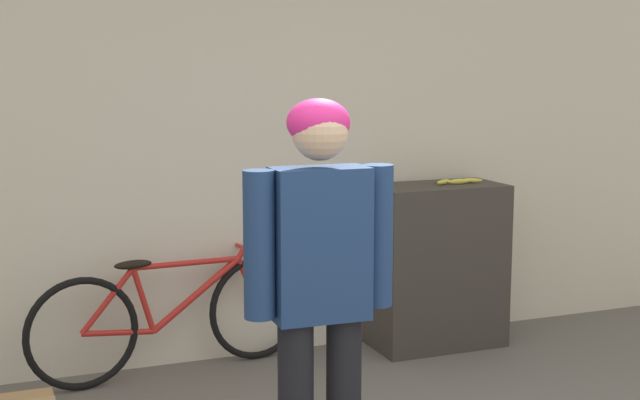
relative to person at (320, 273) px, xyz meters
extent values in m
cube|color=beige|center=(0.32, 2.01, 0.31)|extent=(8.00, 0.06, 2.60)
cube|color=white|center=(0.87, 1.98, -0.64)|extent=(0.08, 0.01, 0.12)
cube|color=#38332D|center=(1.49, 1.74, -0.47)|extent=(0.84, 0.45, 1.05)
cube|color=navy|center=(0.00, 0.00, 0.12)|extent=(0.38, 0.20, 0.61)
cylinder|color=navy|center=(-0.25, 0.00, 0.13)|extent=(0.12, 0.12, 0.58)
cylinder|color=navy|center=(0.25, 0.00, 0.13)|extent=(0.12, 0.12, 0.58)
sphere|color=#DBB28E|center=(0.00, 0.00, 0.56)|extent=(0.22, 0.22, 0.22)
ellipsoid|color=#EA2884|center=(0.00, 0.01, 0.59)|extent=(0.25, 0.23, 0.19)
torus|color=black|center=(-0.74, 1.74, -0.67)|extent=(0.65, 0.13, 0.65)
torus|color=black|center=(0.34, 1.89, -0.67)|extent=(0.65, 0.13, 0.65)
cylinder|color=red|center=(-0.53, 1.77, -0.69)|extent=(0.42, 0.09, 0.08)
cylinder|color=red|center=(-0.59, 1.76, -0.50)|extent=(0.33, 0.08, 0.36)
cylinder|color=red|center=(-0.38, 1.79, -0.52)|extent=(0.14, 0.05, 0.40)
cylinder|color=red|center=(-0.06, 1.83, -0.53)|extent=(0.57, 0.12, 0.41)
cylinder|color=red|center=(-0.11, 1.82, -0.34)|extent=(0.65, 0.12, 0.05)
cylinder|color=red|center=(0.27, 1.88, -0.51)|extent=(0.16, 0.06, 0.34)
cylinder|color=red|center=(0.23, 1.87, -0.31)|extent=(0.07, 0.04, 0.08)
cylinder|color=red|center=(0.25, 1.88, -0.28)|extent=(0.09, 0.46, 0.02)
ellipsoid|color=black|center=(-0.43, 1.78, -0.31)|extent=(0.23, 0.11, 0.05)
ellipsoid|color=#EAD64C|center=(1.63, 1.71, 0.07)|extent=(0.16, 0.03, 0.03)
ellipsoid|color=#EAD64C|center=(1.53, 1.73, 0.07)|extent=(0.14, 0.09, 0.03)
ellipsoid|color=#EAD64C|center=(1.73, 1.73, 0.07)|extent=(0.14, 0.09, 0.03)
sphere|color=brown|center=(1.48, 1.74, 0.07)|extent=(0.02, 0.02, 0.02)
camera|label=1|loc=(-1.26, -3.19, 0.82)|focal=50.00mm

